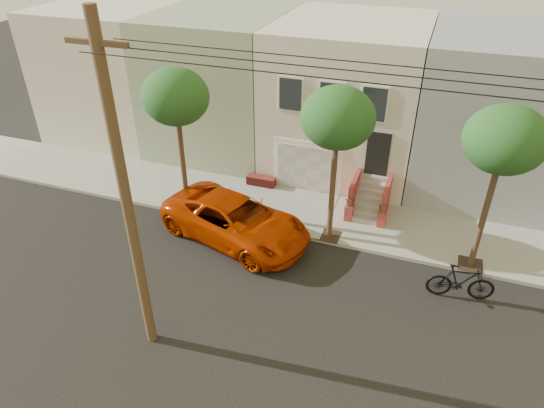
% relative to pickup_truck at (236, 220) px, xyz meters
% --- Properties ---
extents(ground, '(90.00, 90.00, 0.00)m').
position_rel_pickup_truck_xyz_m(ground, '(2.61, -2.69, -0.88)').
color(ground, black).
rests_on(ground, ground).
extents(sidewalk, '(40.00, 3.70, 0.15)m').
position_rel_pickup_truck_xyz_m(sidewalk, '(2.61, 2.66, -0.80)').
color(sidewalk, gray).
rests_on(sidewalk, ground).
extents(house_row, '(33.10, 11.70, 7.00)m').
position_rel_pickup_truck_xyz_m(house_row, '(2.61, 8.50, 2.77)').
color(house_row, beige).
rests_on(house_row, sidewalk).
extents(tree_left, '(2.70, 2.57, 6.30)m').
position_rel_pickup_truck_xyz_m(tree_left, '(-2.89, 1.21, 4.38)').
color(tree_left, '#2D2116').
rests_on(tree_left, sidewalk).
extents(tree_mid, '(2.70, 2.57, 6.30)m').
position_rel_pickup_truck_xyz_m(tree_mid, '(3.61, 1.21, 4.38)').
color(tree_mid, '#2D2116').
rests_on(tree_mid, sidewalk).
extents(tree_right, '(2.70, 2.57, 6.30)m').
position_rel_pickup_truck_xyz_m(tree_right, '(9.11, 1.21, 4.38)').
color(tree_right, '#2D2116').
rests_on(tree_right, sidewalk).
extents(pickup_truck, '(6.87, 4.54, 1.75)m').
position_rel_pickup_truck_xyz_m(pickup_truck, '(0.00, 0.00, 0.00)').
color(pickup_truck, '#B32C00').
rests_on(pickup_truck, ground).
extents(motorcycle, '(2.38, 1.04, 1.38)m').
position_rel_pickup_truck_xyz_m(motorcycle, '(8.71, -0.64, -0.18)').
color(motorcycle, black).
rests_on(motorcycle, ground).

